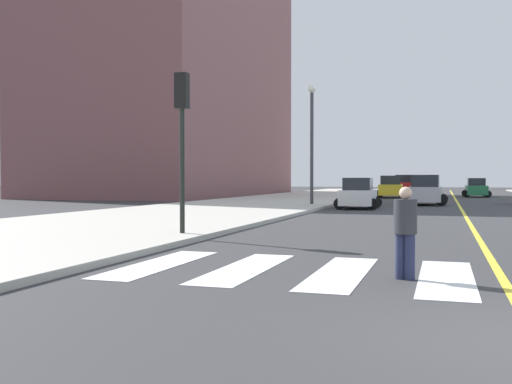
{
  "coord_description": "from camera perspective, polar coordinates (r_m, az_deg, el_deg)",
  "views": [
    {
      "loc": [
        -0.97,
        -6.49,
        1.7
      ],
      "look_at": [
        -11.85,
        27.79,
        0.86
      ],
      "focal_mm": 41.42,
      "sensor_mm": 36.0,
      "label": 1
    }
  ],
  "objects": [
    {
      "name": "car_green_nearest",
      "position": [
        56.63,
        20.5,
        0.35
      ],
      "size": [
        2.43,
        3.86,
        1.71
      ],
      "rotation": [
        0.0,
        0.0,
        3.16
      ],
      "color": "#236B42",
      "rests_on": "ground"
    },
    {
      "name": "crosswalk_paint",
      "position": [
        10.67,
        22.8,
        -7.9
      ],
      "size": [
        13.5,
        4.0,
        0.01
      ],
      "color": "silver",
      "rests_on": "ground"
    },
    {
      "name": "car_white_fifth",
      "position": [
        33.34,
        9.85,
        -0.22
      ],
      "size": [
        2.47,
        3.9,
        1.72
      ],
      "rotation": [
        0.0,
        0.0,
        0.02
      ],
      "color": "silver",
      "rests_on": "ground"
    },
    {
      "name": "lane_divider_paint",
      "position": [
        46.53,
        18.79,
        -0.82
      ],
      "size": [
        0.16,
        80.0,
        0.01
      ],
      "primitive_type": "cube",
      "color": "yellow",
      "rests_on": "ground"
    },
    {
      "name": "car_red_second",
      "position": [
        65.79,
        14.17,
        0.66
      ],
      "size": [
        2.94,
        4.65,
        2.06
      ],
      "rotation": [
        0.0,
        0.0,
        -0.02
      ],
      "color": "red",
      "rests_on": "ground"
    },
    {
      "name": "sidewalk_kerb_west",
      "position": [
        28.82,
        -5.36,
        -1.9
      ],
      "size": [
        10.0,
        120.0,
        0.15
      ],
      "primitive_type": "cube",
      "color": "#B2ADA3",
      "rests_on": "ground"
    },
    {
      "name": "low_rise_brick_west",
      "position": [
        61.84,
        -7.7,
        11.72
      ],
      "size": [
        16.0,
        32.0,
        25.71
      ],
      "primitive_type": "cube",
      "color": "brown",
      "rests_on": "ground"
    },
    {
      "name": "traffic_light_far_corner",
      "position": [
        16.87,
        -7.14,
        6.87
      ],
      "size": [
        0.36,
        0.41,
        4.51
      ],
      "color": "black",
      "rests_on": "sidewalk_kerb_west"
    },
    {
      "name": "street_lamp",
      "position": [
        35.65,
        5.41,
        5.61
      ],
      "size": [
        0.44,
        0.44,
        7.1
      ],
      "color": "#38383D",
      "rests_on": "sidewalk_kerb_west"
    },
    {
      "name": "pedestrian_crossing",
      "position": [
        10.21,
        14.22,
        -3.43
      ],
      "size": [
        0.39,
        0.39,
        1.56
      ],
      "rotation": [
        0.0,
        0.0,
        2.78
      ],
      "color": "#232847",
      "rests_on": "ground"
    },
    {
      "name": "car_yellow_sixth",
      "position": [
        52.48,
        12.88,
        0.43
      ],
      "size": [
        2.82,
        4.39,
        1.92
      ],
      "rotation": [
        0.0,
        0.0,
        0.05
      ],
      "color": "gold",
      "rests_on": "ground"
    },
    {
      "name": "car_silver_fourth",
      "position": [
        38.97,
        16.08,
        0.1
      ],
      "size": [
        2.73,
        4.32,
        1.91
      ],
      "rotation": [
        0.0,
        0.0,
        -0.02
      ],
      "color": "#B7B7BC",
      "rests_on": "ground"
    }
  ]
}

